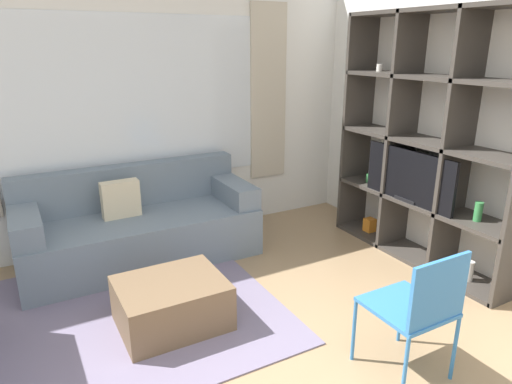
% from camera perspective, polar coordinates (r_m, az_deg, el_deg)
% --- Properties ---
extents(wall_back, '(5.98, 0.11, 2.70)m').
position_cam_1_polar(wall_back, '(4.69, -14.94, 9.84)').
color(wall_back, white).
rests_on(wall_back, ground_plane).
extents(wall_right, '(0.07, 4.40, 2.70)m').
position_cam_1_polar(wall_right, '(4.61, 22.24, 8.90)').
color(wall_right, white).
rests_on(wall_right, ground_plane).
extents(area_rug, '(2.83, 2.07, 0.01)m').
position_cam_1_polar(area_rug, '(3.72, -20.53, -15.27)').
color(area_rug, slate).
rests_on(area_rug, ground_plane).
extents(shelving_unit, '(0.41, 1.93, 2.27)m').
position_cam_1_polar(shelving_unit, '(4.45, 20.91, 5.59)').
color(shelving_unit, silver).
rests_on(shelving_unit, ground_plane).
extents(couch_main, '(2.14, 0.86, 0.87)m').
position_cam_1_polar(couch_main, '(4.47, -14.36, -4.33)').
color(couch_main, slate).
rests_on(couch_main, ground_plane).
extents(ottoman, '(0.75, 0.62, 0.35)m').
position_cam_1_polar(ottoman, '(3.47, -10.50, -13.54)').
color(ottoman, brown).
rests_on(ottoman, ground_plane).
extents(folding_chair, '(0.44, 0.46, 0.86)m').
position_cam_1_polar(folding_chair, '(2.93, 19.70, -13.09)').
color(folding_chair, '#3375B7').
rests_on(folding_chair, ground_plane).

